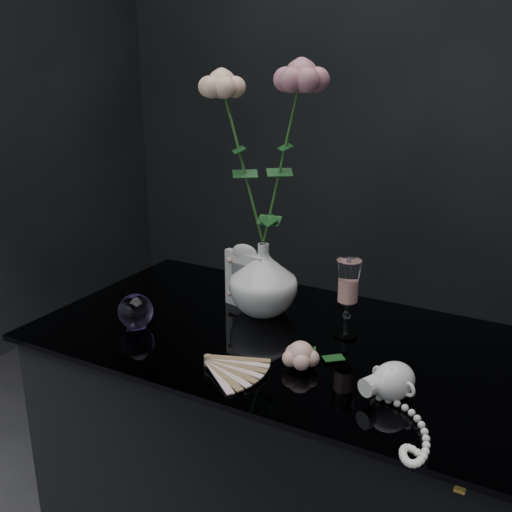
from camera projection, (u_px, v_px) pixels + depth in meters
The scene contains 9 objects.
table at pixel (281, 483), 1.39m from camera, with size 1.05×0.58×0.76m.
vase at pixel (263, 278), 1.37m from camera, with size 0.16×0.16×0.16m, color white.
wine_glass at pixel (347, 299), 1.24m from camera, with size 0.05×0.05×0.17m, color white, non-canonical shape.
picture_frame at pixel (245, 276), 1.39m from camera, with size 0.12×0.09×0.16m, color silver, non-canonical shape.
paperweight at pixel (136, 311), 1.30m from camera, with size 0.08×0.08×0.08m, color #A381D3, non-canonical shape.
paper_fan at pixel (208, 359), 1.15m from camera, with size 0.24×0.19×0.03m, color #FEEBCB, non-canonical shape.
loose_rose at pixel (301, 355), 1.13m from camera, with size 0.12×0.16×0.05m, color #F3B09D, non-canonical shape.
pearl_jar at pixel (393, 379), 1.03m from camera, with size 0.23×0.24×0.07m, color white, non-canonical shape.
roses at pixel (263, 145), 1.28m from camera, with size 0.26×0.13×0.45m.
Camera 1 is at (0.51, -0.99, 1.32)m, focal length 42.00 mm.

